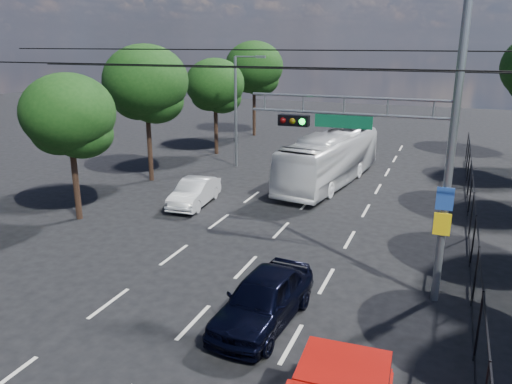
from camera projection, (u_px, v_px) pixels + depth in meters
The scene contains 12 objects.
lane_markings at pixel (295, 216), 23.50m from camera, with size 6.12×38.00×0.01m.
signal_mast at pixel (409, 134), 14.79m from camera, with size 6.43×0.39×9.50m.
streetlight_left at pixel (238, 106), 31.71m from camera, with size 2.09×0.22×7.08m.
utility_wires at pixel (254, 61), 16.81m from camera, with size 22.00×5.04×0.74m.
fence_right at pixel (473, 230), 18.92m from camera, with size 0.06×34.03×2.00m.
tree_left_b at pixel (70, 120), 21.86m from camera, with size 4.08×4.08×6.63m.
tree_left_c at pixel (147, 88), 28.07m from camera, with size 4.80×4.80×7.80m.
tree_left_d at pixel (215, 88), 35.25m from camera, with size 4.20×4.20×6.83m.
tree_left_e at pixel (254, 71), 42.22m from camera, with size 4.92×4.92×7.99m.
navy_hatchback at pixel (263, 299), 14.37m from camera, with size 1.80×4.48×1.53m, color black.
white_bus at pixel (330, 159), 28.53m from camera, with size 2.43×10.40×2.90m, color silver.
white_van at pixel (194, 192), 24.91m from camera, with size 1.39×3.99×1.32m, color silver.
Camera 1 is at (6.41, -7.31, 7.86)m, focal length 35.00 mm.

